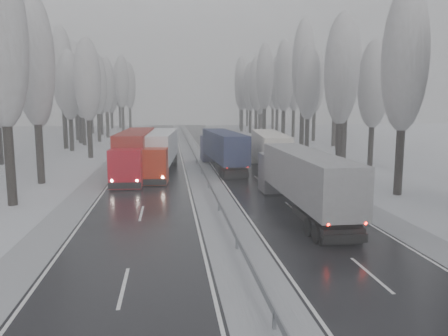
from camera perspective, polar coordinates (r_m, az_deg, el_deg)
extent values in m
plane|color=silver|center=(18.89, 3.61, -14.53)|extent=(260.00, 260.00, 0.00)
cube|color=black|center=(48.40, 3.07, -0.27)|extent=(7.50, 200.00, 0.03)
cube|color=black|center=(47.68, -9.44, -0.51)|extent=(7.50, 200.00, 0.03)
cube|color=#A9ABB1|center=(47.75, -3.14, -0.38)|extent=(3.00, 200.00, 0.04)
cube|color=#A9ABB1|center=(49.52, 8.72, -0.15)|extent=(2.40, 200.00, 0.04)
cube|color=#A9ABB1|center=(48.13, -15.34, -0.61)|extent=(2.40, 200.00, 0.04)
cube|color=slate|center=(47.66, -3.14, 0.31)|extent=(0.06, 200.00, 0.32)
cube|color=slate|center=(15.23, 6.60, -19.28)|extent=(0.12, 0.12, 0.60)
cube|color=slate|center=(45.74, -2.96, -0.42)|extent=(0.12, 0.12, 0.60)
cube|color=slate|center=(77.46, -4.73, 3.22)|extent=(0.12, 0.12, 0.60)
cylinder|color=black|center=(37.80, 21.90, 0.92)|extent=(0.68, 0.68, 5.60)
ellipsoid|color=gray|center=(37.68, 22.59, 13.07)|extent=(3.60, 3.60, 11.45)
cylinder|color=black|center=(47.78, 14.75, 2.73)|extent=(0.68, 0.68, 5.62)
ellipsoid|color=gray|center=(47.69, 15.12, 12.37)|extent=(3.60, 3.60, 11.48)
cylinder|color=black|center=(53.68, 18.62, 2.80)|extent=(0.64, 0.64, 4.94)
ellipsoid|color=gray|center=(53.50, 18.98, 10.34)|extent=(3.60, 3.60, 10.09)
cylinder|color=black|center=(56.57, 14.87, 3.43)|extent=(0.66, 0.66, 5.32)
ellipsoid|color=gray|center=(56.45, 15.17, 11.14)|extent=(3.60, 3.60, 10.88)
cylinder|color=black|center=(61.07, 15.43, 4.23)|extent=(0.72, 0.72, 6.31)
ellipsoid|color=gray|center=(61.11, 15.77, 12.69)|extent=(3.60, 3.60, 12.90)
cylinder|color=black|center=(66.05, 10.78, 4.27)|extent=(0.67, 0.67, 5.38)
ellipsoid|color=gray|center=(65.95, 10.96, 10.94)|extent=(3.60, 3.60, 10.98)
cylinder|color=black|center=(71.96, 14.57, 4.18)|extent=(0.62, 0.62, 4.59)
ellipsoid|color=gray|center=(71.80, 14.76, 9.40)|extent=(3.60, 3.60, 9.39)
cylinder|color=black|center=(71.42, 10.13, 5.23)|extent=(0.76, 0.76, 6.95)
ellipsoid|color=gray|center=(71.57, 10.34, 13.19)|extent=(3.60, 3.60, 14.19)
cylinder|color=black|center=(77.49, 14.15, 5.22)|extent=(0.74, 0.74, 6.59)
ellipsoid|color=gray|center=(77.56, 14.41, 12.18)|extent=(3.60, 3.60, 13.46)
cylinder|color=black|center=(81.18, 7.74, 5.46)|extent=(0.72, 0.72, 6.37)
ellipsoid|color=gray|center=(81.22, 7.87, 11.88)|extent=(3.60, 3.60, 13.01)
cylinder|color=black|center=(87.09, 11.63, 5.43)|extent=(0.70, 0.70, 5.97)
ellipsoid|color=gray|center=(87.07, 11.80, 11.04)|extent=(3.60, 3.60, 12.20)
cylinder|color=black|center=(91.25, 5.27, 5.92)|extent=(0.74, 0.74, 6.65)
ellipsoid|color=gray|center=(91.32, 5.35, 11.88)|extent=(3.60, 3.60, 13.59)
cylinder|color=black|center=(96.96, 9.03, 5.84)|extent=(0.71, 0.71, 6.14)
ellipsoid|color=gray|center=(96.97, 9.16, 11.03)|extent=(3.60, 3.60, 12.54)
cylinder|color=black|center=(100.84, 4.19, 6.00)|extent=(0.71, 0.71, 6.05)
ellipsoid|color=gray|center=(100.84, 4.25, 10.92)|extent=(3.60, 3.60, 12.37)
cylinder|color=black|center=(106.04, 6.92, 6.15)|extent=(0.72, 0.72, 6.30)
ellipsoid|color=gray|center=(106.06, 7.01, 11.01)|extent=(3.60, 3.60, 12.87)
cylinder|color=black|center=(108.22, 3.44, 6.13)|extent=(0.70, 0.70, 5.88)
ellipsoid|color=gray|center=(108.20, 3.48, 10.58)|extent=(3.60, 3.60, 12.00)
cylinder|color=black|center=(112.77, 4.64, 5.95)|extent=(0.64, 0.64, 4.86)
ellipsoid|color=gray|center=(112.68, 4.68, 9.48)|extent=(3.60, 3.60, 9.92)
cylinder|color=black|center=(115.05, 2.34, 6.30)|extent=(0.70, 0.70, 5.98)
ellipsoid|color=gray|center=(115.04, 2.37, 10.56)|extent=(3.60, 3.60, 12.21)
cylinder|color=black|center=(120.81, 6.37, 6.41)|extent=(0.71, 0.71, 6.19)
ellipsoid|color=gray|center=(120.82, 6.44, 10.61)|extent=(3.60, 3.60, 12.64)
cylinder|color=black|center=(124.96, 2.19, 6.68)|extent=(0.75, 0.75, 6.86)
ellipsoid|color=gray|center=(125.03, 2.21, 11.17)|extent=(3.60, 3.60, 14.01)
cylinder|color=black|center=(130.21, 4.95, 6.44)|extent=(0.68, 0.68, 5.55)
ellipsoid|color=gray|center=(130.17, 4.99, 9.93)|extent=(3.60, 3.60, 11.33)
cylinder|color=black|center=(135.66, 2.16, 6.66)|extent=(0.71, 0.71, 6.09)
ellipsoid|color=gray|center=(135.66, 2.18, 10.34)|extent=(3.60, 3.60, 12.45)
cylinder|color=black|center=(140.09, 3.04, 6.59)|extent=(0.67, 0.67, 5.49)
ellipsoid|color=gray|center=(140.05, 3.07, 9.80)|extent=(3.60, 3.60, 11.21)
cylinder|color=black|center=(34.96, -26.17, 0.54)|extent=(0.71, 0.71, 6.14)
ellipsoid|color=gray|center=(34.98, -27.14, 14.93)|extent=(3.60, 3.60, 12.55)
cylinder|color=black|center=(43.50, -22.93, 1.93)|extent=(0.69, 0.69, 5.83)
ellipsoid|color=gray|center=(43.44, -23.58, 12.92)|extent=(3.60, 3.60, 11.92)
cylinder|color=black|center=(53.48, -22.85, 2.61)|extent=(0.65, 0.65, 5.03)
ellipsoid|color=gray|center=(53.31, -23.30, 10.31)|extent=(3.60, 3.60, 10.28)
cylinder|color=black|center=(59.05, -27.21, 2.68)|extent=(0.63, 0.63, 4.73)
cylinder|color=black|center=(61.89, -17.11, 3.80)|extent=(0.67, 0.67, 5.44)
ellipsoid|color=gray|center=(61.79, -17.43, 11.00)|extent=(3.60, 3.60, 11.11)
cylinder|color=black|center=(67.54, -23.17, 3.98)|extent=(0.69, 0.69, 5.72)
ellipsoid|color=gray|center=(67.49, -23.58, 10.91)|extent=(3.60, 3.60, 11.69)
cylinder|color=black|center=(71.52, -19.31, 4.20)|extent=(0.66, 0.66, 5.23)
ellipsoid|color=gray|center=(71.41, -19.60, 10.18)|extent=(3.60, 3.60, 10.68)
cylinder|color=black|center=(75.76, -20.03, 4.90)|extent=(0.74, 0.74, 6.60)
ellipsoid|color=gray|center=(75.84, -20.40, 12.03)|extent=(3.60, 3.60, 13.49)
cylinder|color=black|center=(80.93, -17.82, 4.69)|extent=(0.65, 0.65, 5.16)
ellipsoid|color=gray|center=(80.83, -18.06, 9.91)|extent=(3.60, 3.60, 10.54)
cylinder|color=black|center=(85.09, -18.26, 5.05)|extent=(0.69, 0.69, 5.79)
ellipsoid|color=gray|center=(85.06, -18.53, 10.62)|extent=(3.60, 3.60, 11.84)
cylinder|color=black|center=(87.31, -16.00, 5.18)|extent=(0.68, 0.68, 5.64)
ellipsoid|color=gray|center=(87.26, -16.22, 10.47)|extent=(3.60, 3.60, 11.53)
cylinder|color=black|center=(92.06, -18.63, 5.50)|extent=(0.73, 0.73, 6.56)
ellipsoid|color=gray|center=(92.12, -18.91, 11.33)|extent=(3.60, 3.60, 13.40)
cylinder|color=black|center=(97.23, -14.96, 5.57)|extent=(0.69, 0.69, 5.79)
ellipsoid|color=gray|center=(97.20, -15.15, 10.45)|extent=(3.60, 3.60, 11.84)
cylinder|color=black|center=(101.90, -17.34, 5.83)|extent=(0.74, 0.74, 6.65)
ellipsoid|color=gray|center=(101.96, -17.58, 11.17)|extent=(3.60, 3.60, 13.58)
cylinder|color=black|center=(106.86, -15.68, 5.60)|extent=(0.65, 0.65, 5.12)
ellipsoid|color=gray|center=(106.78, -15.84, 9.52)|extent=(3.60, 3.60, 10.46)
cylinder|color=black|center=(111.24, -16.86, 5.84)|extent=(0.69, 0.69, 5.84)
ellipsoid|color=gray|center=(111.22, -17.05, 10.13)|extent=(3.60, 3.60, 11.92)
cylinder|color=black|center=(117.05, -13.05, 6.30)|extent=(0.74, 0.74, 6.67)
ellipsoid|color=gray|center=(117.11, -13.21, 10.96)|extent=(3.60, 3.60, 13.63)
cylinder|color=black|center=(122.26, -17.14, 6.14)|extent=(0.72, 0.72, 6.31)
ellipsoid|color=gray|center=(122.28, -17.32, 10.36)|extent=(3.60, 3.60, 12.88)
cylinder|color=black|center=(126.31, -12.15, 6.39)|extent=(0.72, 0.72, 6.29)
ellipsoid|color=gray|center=(126.33, -12.28, 10.46)|extent=(3.60, 3.60, 12.84)
cylinder|color=black|center=(130.90, -14.46, 6.06)|extent=(0.64, 0.64, 4.86)
ellipsoid|color=gray|center=(130.82, -14.57, 9.10)|extent=(3.60, 3.60, 9.92)
cylinder|color=black|center=(133.20, -13.43, 6.52)|extent=(0.74, 0.74, 6.63)
ellipsoid|color=gray|center=(133.25, -13.57, 10.59)|extent=(3.60, 3.60, 13.54)
cylinder|color=black|center=(137.50, -14.40, 6.36)|extent=(0.69, 0.69, 5.79)
ellipsoid|color=gray|center=(137.48, -14.53, 9.81)|extent=(3.60, 3.60, 11.82)
cube|color=#58575D|center=(36.45, 6.81, -0.53)|extent=(2.58, 2.68, 3.09)
cube|color=black|center=(37.58, 6.35, 0.86)|extent=(2.37, 0.11, 1.03)
cube|color=black|center=(37.99, 6.27, -2.05)|extent=(2.57, 0.16, 0.51)
cube|color=slate|center=(28.66, 10.74, -0.89)|extent=(2.64, 13.39, 2.88)
cube|color=black|center=(23.01, 15.81, -9.07)|extent=(2.37, 0.13, 0.46)
cube|color=black|center=(25.65, 13.17, -6.66)|extent=(2.27, 5.67, 0.46)
cube|color=black|center=(23.57, 15.25, -9.15)|extent=(2.37, 0.06, 0.62)
cylinder|color=black|center=(35.62, 5.41, -2.62)|extent=(0.36, 1.07, 1.07)
cylinder|color=black|center=(36.15, 8.76, -2.52)|extent=(0.36, 1.07, 1.07)
cylinder|color=black|center=(24.99, 11.14, -7.57)|extent=(0.36, 1.07, 1.07)
cylinder|color=black|center=(25.74, 15.75, -7.25)|extent=(0.36, 1.07, 1.07)
cylinder|color=black|center=(23.78, 12.17, -8.43)|extent=(0.36, 1.07, 1.07)
cylinder|color=black|center=(24.57, 16.98, -8.07)|extent=(0.36, 1.07, 1.07)
sphere|color=#FF0C05|center=(22.35, 13.65, -7.30)|extent=(0.21, 0.21, 0.21)
sphere|color=#FF0C05|center=(23.11, 18.22, -6.97)|extent=(0.21, 0.21, 0.21)
sphere|color=white|center=(37.73, 4.82, -1.46)|extent=(0.23, 0.23, 0.23)
sphere|color=white|center=(38.19, 7.70, -1.39)|extent=(0.23, 0.23, 0.23)
cube|color=#1E1D49|center=(55.54, -1.64, 2.64)|extent=(2.78, 2.88, 3.12)
cube|color=black|center=(56.75, -1.86, 3.50)|extent=(2.39, 0.27, 1.04)
cube|color=black|center=(57.06, -1.87, 1.53)|extent=(2.60, 0.33, 0.52)
cube|color=#17163C|center=(47.49, -0.02, 2.97)|extent=(3.58, 13.67, 2.91)
cube|color=black|center=(41.18, 1.81, -1.03)|extent=(2.39, 0.29, 0.47)
cube|color=black|center=(44.10, 0.91, -0.11)|extent=(2.68, 5.86, 0.47)
cube|color=black|center=(41.76, 1.63, -1.18)|extent=(2.39, 0.23, 0.62)
cylinder|color=black|center=(54.69, -2.62, 1.30)|extent=(0.44, 1.10, 1.08)
cylinder|color=black|center=(55.05, -0.37, 1.36)|extent=(0.44, 1.10, 1.08)
cylinder|color=black|center=(43.52, -0.38, -0.55)|extent=(0.44, 1.10, 1.08)
cylinder|color=black|center=(43.98, 2.42, -0.46)|extent=(0.44, 1.10, 1.08)
cylinder|color=black|center=(42.21, -0.03, -0.83)|extent=(0.44, 1.10, 1.08)
cylinder|color=black|center=(42.68, 2.84, -0.74)|extent=(0.44, 1.10, 1.08)
sphere|color=#FF0C05|center=(40.77, 0.48, 0.07)|extent=(0.21, 0.21, 0.21)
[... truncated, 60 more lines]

